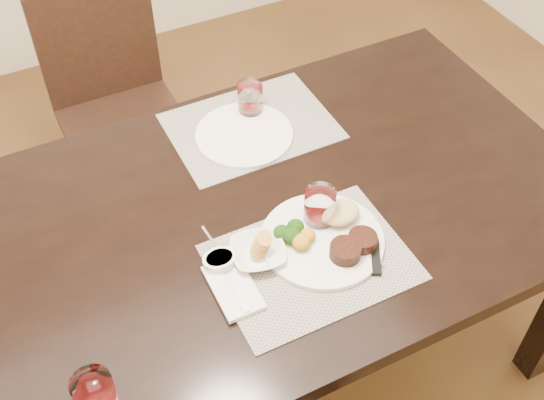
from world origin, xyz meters
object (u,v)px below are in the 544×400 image
cracker_bowl (258,252)px  far_plate (244,135)px  dinner_plate (328,236)px  steak_knife (369,248)px  wine_glass_near (319,209)px  chair_far (114,97)px

cracker_bowl → far_plate: 0.44m
dinner_plate → cracker_bowl: (-0.18, 0.03, 0.00)m
steak_knife → cracker_bowl: size_ratio=1.60×
cracker_bowl → far_plate: (0.15, 0.41, -0.01)m
cracker_bowl → wine_glass_near: bearing=9.9°
steak_knife → far_plate: size_ratio=0.90×
steak_knife → far_plate: 0.52m
far_plate → steak_knife: bearing=-79.4°
chair_far → dinner_plate: chair_far is taller
cracker_bowl → chair_far: bearing=93.3°
steak_knife → wine_glass_near: bearing=145.3°
cracker_bowl → far_plate: size_ratio=0.56×
far_plate → wine_glass_near: bearing=-85.4°
chair_far → cracker_bowl: 1.11m
chair_far → cracker_bowl: bearing=-86.7°
wine_glass_near → far_plate: bearing=94.6°
cracker_bowl → wine_glass_near: (0.18, 0.03, 0.03)m
chair_far → cracker_bowl: size_ratio=5.79×
dinner_plate → steak_knife: size_ratio=1.22×
chair_far → far_plate: bearing=-72.0°
chair_far → far_plate: chair_far is taller
chair_far → wine_glass_near: size_ratio=8.41×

